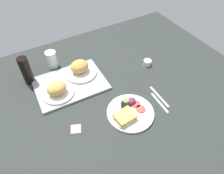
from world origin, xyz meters
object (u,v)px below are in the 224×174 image
at_px(fork, 160,102).
at_px(sticky_note, 76,129).
at_px(bread_plate_far, 80,69).
at_px(bread_plate_near, 57,90).
at_px(plate_with_salad, 129,112).
at_px(drinking_glass, 52,60).
at_px(knife, 159,96).
at_px(serving_tray, 70,84).
at_px(espresso_cup, 147,63).
at_px(soda_bottle, 26,71).

height_order(fork, sticky_note, fork).
distance_m(bread_plate_far, fork, 0.57).
xyz_separation_m(bread_plate_near, plate_with_salad, (0.31, -0.34, -0.04)).
xyz_separation_m(bread_plate_near, fork, (0.52, -0.36, -0.05)).
distance_m(fork, sticky_note, 0.52).
bearing_deg(bread_plate_near, drinking_glass, 77.45).
relative_size(drinking_glass, sticky_note, 2.21).
bearing_deg(knife, sticky_note, 87.78).
bearing_deg(fork, bread_plate_far, 36.90).
bearing_deg(plate_with_salad, bread_plate_far, 103.65).
xyz_separation_m(serving_tray, espresso_cup, (0.56, -0.09, 0.01)).
relative_size(bread_plate_near, drinking_glass, 1.61).
distance_m(bread_plate_near, bread_plate_far, 0.23).
bearing_deg(sticky_note, drinking_glass, 83.44).
bearing_deg(plate_with_salad, bread_plate_near, 132.47).
distance_m(serving_tray, bread_plate_near, 0.12).
relative_size(bread_plate_near, knife, 1.05).
bearing_deg(bread_plate_near, soda_bottle, 119.64).
bearing_deg(knife, fork, 145.33).
distance_m(plate_with_salad, knife, 0.24).
height_order(bread_plate_far, sticky_note, bread_plate_far).
height_order(soda_bottle, fork, soda_bottle).
bearing_deg(bread_plate_far, bread_plate_near, -151.28).
xyz_separation_m(plate_with_salad, drinking_glass, (-0.24, 0.63, 0.04)).
bearing_deg(plate_with_salad, serving_tray, 117.87).
distance_m(serving_tray, knife, 0.58).
height_order(serving_tray, sticky_note, serving_tray).
height_order(espresso_cup, knife, espresso_cup).
distance_m(espresso_cup, fork, 0.36).
distance_m(serving_tray, soda_bottle, 0.29).
bearing_deg(knife, plate_with_salad, 96.03).
xyz_separation_m(espresso_cup, fork, (-0.15, -0.33, -0.02)).
bearing_deg(drinking_glass, bread_plate_near, -102.55).
xyz_separation_m(bread_plate_near, drinking_glass, (0.06, 0.29, 0.01)).
height_order(drinking_glass, sticky_note, drinking_glass).
height_order(serving_tray, espresso_cup, espresso_cup).
height_order(soda_bottle, sticky_note, soda_bottle).
bearing_deg(drinking_glass, plate_with_salad, -68.71).
bearing_deg(soda_bottle, fork, -42.11).
relative_size(bread_plate_near, soda_bottle, 1.02).
bearing_deg(soda_bottle, sticky_note, -76.21).
height_order(bread_plate_near, knife, bread_plate_near).
height_order(espresso_cup, sticky_note, espresso_cup).
distance_m(bread_plate_near, soda_bottle, 0.25).
bearing_deg(soda_bottle, plate_with_salad, -52.02).
bearing_deg(serving_tray, soda_bottle, 144.44).
xyz_separation_m(serving_tray, knife, (0.44, -0.38, -0.01)).
xyz_separation_m(drinking_glass, sticky_note, (-0.07, -0.57, -0.06)).
distance_m(plate_with_salad, drinking_glass, 0.67).
xyz_separation_m(bread_plate_far, espresso_cup, (0.46, -0.14, -0.03)).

